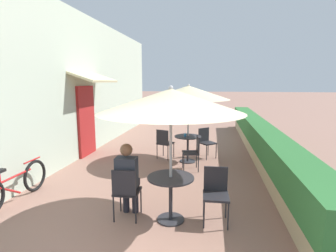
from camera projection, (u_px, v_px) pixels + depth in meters
cafe_facade_wall at (87, 86)px, 8.22m from camera, size 0.98×12.09×4.20m
planter_hedge at (260, 140)px, 7.64m from camera, size 0.60×11.09×1.01m
patio_table_near at (171, 190)px, 4.17m from camera, size 0.74×0.74×0.73m
patio_umbrella_near at (171, 101)px, 3.93m from camera, size 2.23×2.23×2.16m
cafe_chair_near_left at (216, 190)px, 4.15m from camera, size 0.42×0.42×0.87m
cafe_chair_near_right at (126, 189)px, 4.18m from camera, size 0.42×0.42×0.87m
seated_patron_near_right at (128, 177)px, 4.26m from camera, size 0.35×0.41×1.25m
patio_table_mid at (188, 144)px, 7.28m from camera, size 0.74×0.74×0.73m
patio_umbrella_mid at (188, 93)px, 7.05m from camera, size 2.23×2.23×2.16m
cafe_chair_mid_left at (206, 140)px, 7.71m from camera, size 0.56×0.56×0.87m
cafe_chair_mid_right at (164, 141)px, 7.55m from camera, size 0.51×0.51×0.87m
cafe_chair_mid_back at (194, 150)px, 6.58m from camera, size 0.47×0.47×0.87m
coffee_cup_mid at (185, 135)px, 7.18m from camera, size 0.07×0.07×0.09m
bicycle_leaning at (14, 185)px, 4.80m from camera, size 0.10×1.76×0.73m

